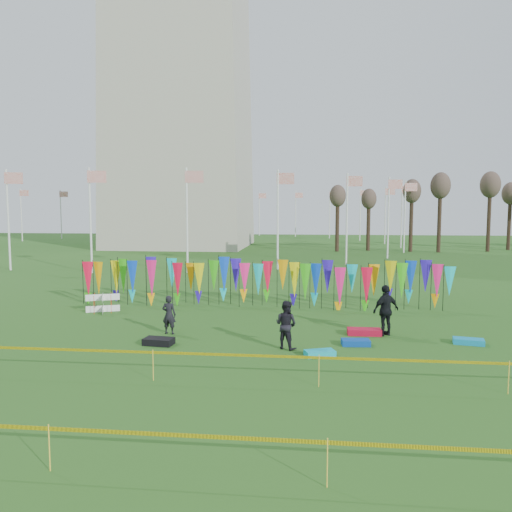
# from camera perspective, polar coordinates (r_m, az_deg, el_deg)

# --- Properties ---
(ground) EXTENTS (160.00, 160.00, 0.00)m
(ground) POSITION_cam_1_polar(r_m,az_deg,el_deg) (17.23, -2.78, -11.05)
(ground) COLOR #225317
(ground) RESTS_ON ground
(flagpole_ring) EXTENTS (57.40, 56.16, 8.00)m
(flagpole_ring) POSITION_cam_1_polar(r_m,az_deg,el_deg) (66.43, -8.29, 4.57)
(flagpole_ring) COLOR silver
(flagpole_ring) RESTS_ON ground
(banner_row) EXTENTS (18.64, 0.64, 2.31)m
(banner_row) POSITION_cam_1_polar(r_m,az_deg,el_deg) (25.03, 0.83, -2.53)
(banner_row) COLOR black
(banner_row) RESTS_ON ground
(caution_tape_near) EXTENTS (26.00, 0.02, 0.90)m
(caution_tape_near) POSITION_cam_1_polar(r_m,az_deg,el_deg) (14.31, -5.54, -11.26)
(caution_tape_near) COLOR #FFEA05
(caution_tape_near) RESTS_ON ground
(caution_tape_far) EXTENTS (26.00, 0.02, 0.90)m
(caution_tape_far) POSITION_cam_1_polar(r_m,az_deg,el_deg) (9.77, -11.87, -19.49)
(caution_tape_far) COLOR #FFEA05
(caution_tape_far) RESTS_ON ground
(box_kite) EXTENTS (0.79, 0.79, 0.88)m
(box_kite) POSITION_cam_1_polar(r_m,az_deg,el_deg) (24.79, -17.10, -5.16)
(box_kite) COLOR red
(box_kite) RESTS_ON ground
(person_left) EXTENTS (0.59, 0.46, 1.52)m
(person_left) POSITION_cam_1_polar(r_m,az_deg,el_deg) (19.89, -9.91, -6.63)
(person_left) COLOR black
(person_left) RESTS_ON ground
(person_mid) EXTENTS (0.97, 0.85, 1.70)m
(person_mid) POSITION_cam_1_polar(r_m,az_deg,el_deg) (17.59, 3.45, -7.84)
(person_mid) COLOR black
(person_mid) RESTS_ON ground
(person_right) EXTENTS (1.33, 1.16, 1.97)m
(person_right) POSITION_cam_1_polar(r_m,az_deg,el_deg) (19.95, 14.62, -6.02)
(person_right) COLOR black
(person_right) RESTS_ON ground
(kite_bag_turquoise) EXTENTS (1.09, 0.79, 0.20)m
(kite_bag_turquoise) POSITION_cam_1_polar(r_m,az_deg,el_deg) (17.00, 7.30, -10.96)
(kite_bag_turquoise) COLOR #0DB5CC
(kite_bag_turquoise) RESTS_ON ground
(kite_bag_blue) EXTENTS (1.03, 0.60, 0.21)m
(kite_bag_blue) POSITION_cam_1_polar(r_m,az_deg,el_deg) (18.50, 11.32, -9.66)
(kite_bag_blue) COLOR #0A41A9
(kite_bag_blue) RESTS_ON ground
(kite_bag_red) EXTENTS (1.29, 0.60, 0.24)m
(kite_bag_red) POSITION_cam_1_polar(r_m,az_deg,el_deg) (20.05, 12.25, -8.46)
(kite_bag_red) COLOR red
(kite_bag_red) RESTS_ON ground
(kite_bag_black) EXTENTS (1.11, 0.73, 0.24)m
(kite_bag_black) POSITION_cam_1_polar(r_m,az_deg,el_deg) (18.56, -11.06, -9.55)
(kite_bag_black) COLOR black
(kite_bag_black) RESTS_ON ground
(kite_bag_teal) EXTENTS (1.13, 0.71, 0.20)m
(kite_bag_teal) POSITION_cam_1_polar(r_m,az_deg,el_deg) (19.85, 23.12, -8.96)
(kite_bag_teal) COLOR #0E8EC5
(kite_bag_teal) RESTS_ON ground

